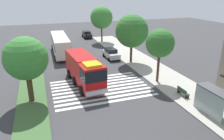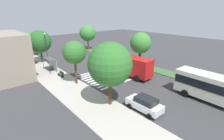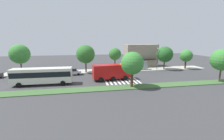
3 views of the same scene
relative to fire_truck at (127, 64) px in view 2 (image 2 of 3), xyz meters
The scene contains 16 objects.
ground_plane 3.12m from the fire_truck, 42.03° to the left, with size 120.00×120.00×0.00m, color #38383A.
sidewalk 10.97m from the fire_truck, 80.68° to the left, with size 60.00×5.40×0.14m, color #ADA89E.
median_strip 6.83m from the fire_truck, 74.50° to the right, with size 60.00×3.00×0.14m, color #3D6033.
crosswalk 3.07m from the fire_truck, 43.59° to the left, with size 7.65×11.47×0.01m.
fire_truck is the anchor object (origin of this frame).
parked_car_mid 11.81m from the fire_truck, 144.98° to the left, with size 4.34×2.15×1.73m.
bus_stop_shelter 14.36m from the fire_truck, 41.47° to the left, with size 3.50×1.40×2.46m.
bench_near_shelter 11.75m from the fire_truck, 54.56° to the left, with size 1.60×0.50×0.90m.
street_lamp 17.58m from the fire_truck, 29.29° to the left, with size 0.36×0.36×6.65m.
storefront_building 20.52m from the fire_truck, 51.55° to the left, with size 10.70×6.15×7.58m.
sidewalk_tree_west 11.28m from the fire_truck, 124.23° to the left, with size 5.14×5.14×7.66m.
sidewalk_tree_center 9.71m from the fire_truck, 75.91° to the left, with size 3.50×3.50×6.73m.
sidewalk_tree_east 20.09m from the fire_truck, 26.71° to the left, with size 4.86×4.86×7.05m.
sidewalk_tree_far_east 26.77m from the fire_truck, 19.59° to the left, with size 3.83×3.83×5.99m.
median_tree_far_west 7.27m from the fire_truck, 68.96° to the right, with size 4.36×4.36×6.83m.
median_tree_west 23.56m from the fire_truck, 15.63° to the right, with size 4.67×4.67×7.16m.
Camera 2 is at (-21.88, 19.01, 10.88)m, focal length 27.02 mm.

